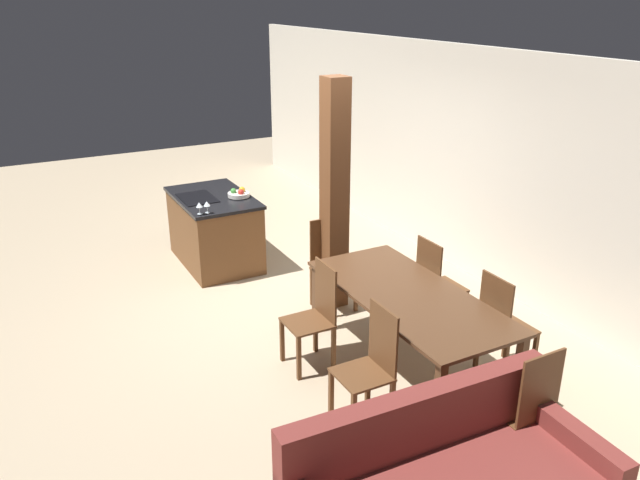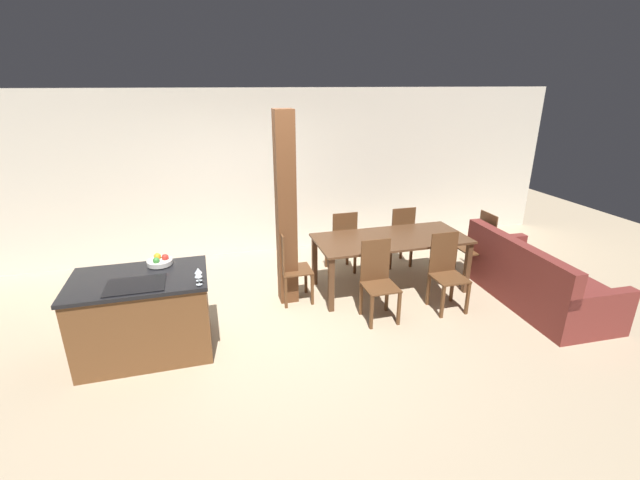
# 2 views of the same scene
# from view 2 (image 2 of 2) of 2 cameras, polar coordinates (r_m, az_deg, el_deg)

# --- Properties ---
(ground_plane) EXTENTS (16.00, 16.00, 0.00)m
(ground_plane) POSITION_cam_2_polar(r_m,az_deg,el_deg) (5.39, -5.68, -10.85)
(ground_plane) COLOR tan
(wall_back) EXTENTS (11.20, 0.08, 2.70)m
(wall_back) POSITION_cam_2_polar(r_m,az_deg,el_deg) (7.21, -9.62, 8.61)
(wall_back) COLOR silver
(wall_back) RESTS_ON ground_plane
(kitchen_island) EXTENTS (1.37, 0.87, 0.90)m
(kitchen_island) POSITION_cam_2_polar(r_m,az_deg,el_deg) (4.98, -22.41, -9.27)
(kitchen_island) COLOR brown
(kitchen_island) RESTS_ON ground_plane
(fruit_bowl) EXTENTS (0.27, 0.27, 0.11)m
(fruit_bowl) POSITION_cam_2_polar(r_m,az_deg,el_deg) (4.99, -20.58, -2.65)
(fruit_bowl) COLOR silver
(fruit_bowl) RESTS_ON kitchen_island
(wine_glass_near) EXTENTS (0.07, 0.07, 0.14)m
(wine_glass_near) POSITION_cam_2_polar(r_m,az_deg,el_deg) (4.36, -15.93, -4.47)
(wine_glass_near) COLOR silver
(wine_glass_near) RESTS_ON kitchen_island
(wine_glass_middle) EXTENTS (0.07, 0.07, 0.14)m
(wine_glass_middle) POSITION_cam_2_polar(r_m,az_deg,el_deg) (4.44, -15.94, -4.00)
(wine_glass_middle) COLOR silver
(wine_glass_middle) RESTS_ON kitchen_island
(dining_table) EXTENTS (2.10, 0.94, 0.77)m
(dining_table) POSITION_cam_2_polar(r_m,az_deg,el_deg) (5.99, 9.40, -0.48)
(dining_table) COLOR #51331E
(dining_table) RESTS_ON ground_plane
(dining_chair_near_left) EXTENTS (0.40, 0.40, 0.99)m
(dining_chair_near_left) POSITION_cam_2_polar(r_m,az_deg,el_deg) (5.30, 7.74, -5.22)
(dining_chair_near_left) COLOR brown
(dining_chair_near_left) RESTS_ON ground_plane
(dining_chair_near_right) EXTENTS (0.40, 0.40, 0.99)m
(dining_chair_near_right) POSITION_cam_2_polar(r_m,az_deg,el_deg) (5.72, 16.50, -3.95)
(dining_chair_near_right) COLOR brown
(dining_chair_near_right) RESTS_ON ground_plane
(dining_chair_far_left) EXTENTS (0.40, 0.40, 0.99)m
(dining_chair_far_left) POSITION_cam_2_polar(r_m,az_deg,el_deg) (6.48, 2.99, -0.18)
(dining_chair_far_left) COLOR brown
(dining_chair_far_left) RESTS_ON ground_plane
(dining_chair_far_right) EXTENTS (0.40, 0.40, 0.99)m
(dining_chair_far_right) POSITION_cam_2_polar(r_m,az_deg,el_deg) (6.83, 10.53, 0.57)
(dining_chair_far_right) COLOR brown
(dining_chair_far_right) RESTS_ON ground_plane
(dining_chair_head_end) EXTENTS (0.40, 0.40, 0.99)m
(dining_chair_head_end) POSITION_cam_2_polar(r_m,az_deg,el_deg) (5.63, -4.06, -3.47)
(dining_chair_head_end) COLOR brown
(dining_chair_head_end) RESTS_ON ground_plane
(dining_chair_foot_end) EXTENTS (0.40, 0.40, 0.99)m
(dining_chair_foot_end) POSITION_cam_2_polar(r_m,az_deg,el_deg) (6.76, 20.41, -0.62)
(dining_chair_foot_end) COLOR brown
(dining_chair_foot_end) RESTS_ON ground_plane
(couch) EXTENTS (1.02, 2.06, 0.88)m
(couch) POSITION_cam_2_polar(r_m,az_deg,el_deg) (6.38, 26.71, -4.99)
(couch) COLOR maroon
(couch) RESTS_ON ground_plane
(timber_post) EXTENTS (0.24, 0.24, 2.49)m
(timber_post) POSITION_cam_2_polar(r_m,az_deg,el_deg) (5.43, -4.57, 3.84)
(timber_post) COLOR brown
(timber_post) RESTS_ON ground_plane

